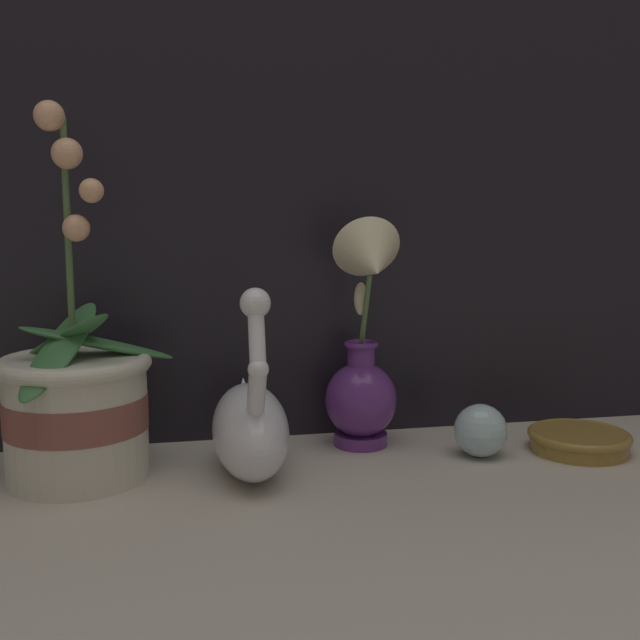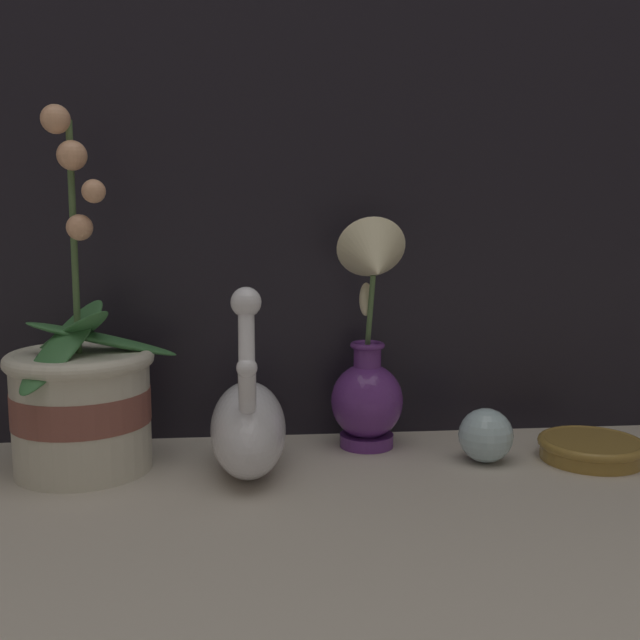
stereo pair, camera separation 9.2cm
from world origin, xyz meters
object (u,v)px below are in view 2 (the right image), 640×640
(glass_sphere, at_px, (486,435))
(amber_dish, at_px, (591,448))
(swan_figurine, at_px, (248,423))
(blue_vase, at_px, (369,359))
(orchid_potted_plant, at_px, (81,396))

(glass_sphere, xyz_separation_m, amber_dish, (0.14, -0.00, -0.02))
(swan_figurine, distance_m, blue_vase, 0.19)
(swan_figurine, xyz_separation_m, glass_sphere, (0.30, 0.01, -0.03))
(glass_sphere, distance_m, amber_dish, 0.14)
(glass_sphere, bearing_deg, orchid_potted_plant, 177.81)
(glass_sphere, bearing_deg, blue_vase, 156.15)
(blue_vase, distance_m, amber_dish, 0.31)
(orchid_potted_plant, xyz_separation_m, amber_dish, (0.64, -0.02, -0.08))
(orchid_potted_plant, xyz_separation_m, blue_vase, (0.36, 0.04, 0.03))
(swan_figurine, bearing_deg, glass_sphere, 1.87)
(swan_figurine, bearing_deg, amber_dish, 0.68)
(blue_vase, height_order, glass_sphere, blue_vase)
(swan_figurine, bearing_deg, orchid_potted_plant, 171.85)
(swan_figurine, height_order, blue_vase, blue_vase)
(orchid_potted_plant, bearing_deg, glass_sphere, -2.19)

